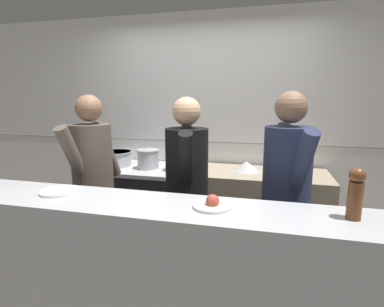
% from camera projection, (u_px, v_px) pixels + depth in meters
% --- Properties ---
extents(wall_back_tiled, '(8.00, 0.06, 2.60)m').
position_uv_depth(wall_back_tiled, '(206.00, 129.00, 3.52)').
color(wall_back_tiled, white).
rests_on(wall_back_tiled, ground_plane).
extents(oven_range, '(1.18, 0.71, 0.89)m').
position_uv_depth(oven_range, '(147.00, 205.00, 3.44)').
color(oven_range, '#232326').
rests_on(oven_range, ground_plane).
extents(prep_counter, '(1.30, 0.65, 0.91)m').
position_uv_depth(prep_counter, '(262.00, 215.00, 3.13)').
color(prep_counter, gray).
rests_on(prep_counter, ground_plane).
extents(pass_counter, '(3.15, 0.45, 1.04)m').
position_uv_depth(pass_counter, '(159.00, 284.00, 1.87)').
color(pass_counter, '#B7BABF').
rests_on(pass_counter, ground_plane).
extents(stock_pot, '(0.35, 0.35, 0.17)m').
position_uv_depth(stock_pot, '(117.00, 158.00, 3.42)').
color(stock_pot, '#B7BABF').
rests_on(stock_pot, oven_range).
extents(sauce_pot, '(0.25, 0.25, 0.21)m').
position_uv_depth(sauce_pot, '(148.00, 158.00, 3.29)').
color(sauce_pot, '#B7BABF').
rests_on(sauce_pot, oven_range).
extents(braising_pot, '(0.29, 0.29, 0.16)m').
position_uv_depth(braising_pot, '(180.00, 162.00, 3.21)').
color(braising_pot, '#2D2D33').
rests_on(braising_pot, oven_range).
extents(mixing_bowl_steel, '(0.29, 0.29, 0.10)m').
position_uv_depth(mixing_bowl_steel, '(246.00, 166.00, 3.12)').
color(mixing_bowl_steel, '#B7BABF').
rests_on(mixing_bowl_steel, prep_counter).
extents(plated_dish_main, '(0.25, 0.25, 0.02)m').
position_uv_depth(plated_dish_main, '(60.00, 191.00, 1.98)').
color(plated_dish_main, white).
rests_on(plated_dish_main, pass_counter).
extents(plated_dish_appetiser, '(0.23, 0.23, 0.08)m').
position_uv_depth(plated_dish_appetiser, '(212.00, 204.00, 1.71)').
color(plated_dish_appetiser, white).
rests_on(plated_dish_appetiser, pass_counter).
extents(pepper_mill, '(0.08, 0.08, 0.27)m').
position_uv_depth(pepper_mill, '(356.00, 192.00, 1.53)').
color(pepper_mill, brown).
rests_on(pepper_mill, pass_counter).
extents(chef_head_cook, '(0.39, 0.74, 1.69)m').
position_uv_depth(chef_head_cook, '(93.00, 182.00, 2.60)').
color(chef_head_cook, black).
rests_on(chef_head_cook, ground_plane).
extents(chef_sous, '(0.41, 0.73, 1.67)m').
position_uv_depth(chef_sous, '(187.00, 190.00, 2.41)').
color(chef_sous, black).
rests_on(chef_sous, ground_plane).
extents(chef_line, '(0.44, 0.73, 1.71)m').
position_uv_depth(chef_line, '(286.00, 196.00, 2.21)').
color(chef_line, black).
rests_on(chef_line, ground_plane).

